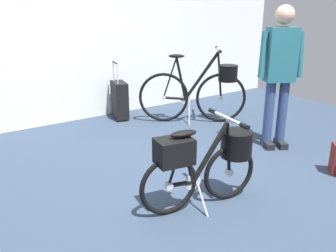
% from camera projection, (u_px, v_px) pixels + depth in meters
% --- Properties ---
extents(ground_plane, '(7.60, 7.60, 0.00)m').
position_uv_depth(ground_plane, '(183.00, 189.00, 3.27)').
color(ground_plane, '#2D3D51').
extents(back_wall, '(7.60, 0.10, 2.89)m').
position_uv_depth(back_wall, '(68.00, 16.00, 4.84)').
color(back_wall, white).
rests_on(back_wall, ground_plane).
extents(folding_bike_foreground, '(1.05, 0.53, 0.75)m').
position_uv_depth(folding_bike_foreground, '(206.00, 160.00, 2.90)').
color(folding_bike_foreground, black).
rests_on(folding_bike_foreground, ground_plane).
extents(display_bike_left, '(1.23, 0.93, 1.04)m').
position_uv_depth(display_bike_left, '(201.00, 90.00, 5.03)').
color(display_bike_left, black).
rests_on(display_bike_left, ground_plane).
extents(visitor_near_wall, '(0.47, 0.37, 1.59)m').
position_uv_depth(visitor_near_wall, '(280.00, 70.00, 4.01)').
color(visitor_near_wall, navy).
rests_on(visitor_near_wall, ground_plane).
extents(rolling_suitcase, '(0.26, 0.39, 0.83)m').
position_uv_depth(rolling_suitcase, '(120.00, 100.00, 5.23)').
color(rolling_suitcase, black).
rests_on(rolling_suitcase, ground_plane).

